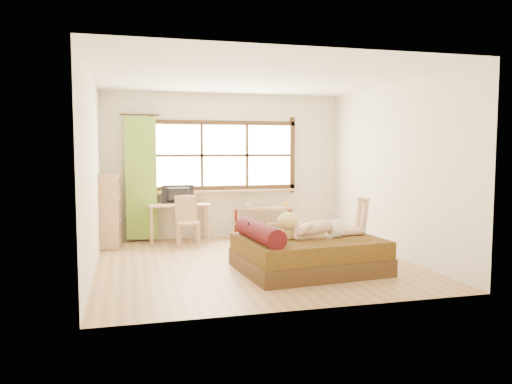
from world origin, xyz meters
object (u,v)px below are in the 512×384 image
object	(u,v)px
chair	(187,218)
pipe_shelf	(264,215)
desk	(179,209)
bed	(306,253)
kitten	(256,230)
bookshelf	(110,211)
woman	(320,217)

from	to	relation	value
chair	pipe_shelf	size ratio (longest dim) A/B	0.74
desk	chair	xyz separation A→B (m)	(0.10, -0.37, -0.12)
bed	pipe_shelf	world-z (taller)	bed
kitten	chair	world-z (taller)	chair
desk	bookshelf	bearing A→B (deg)	-169.96
woman	kitten	bearing A→B (deg)	164.94
woman	pipe_shelf	bearing A→B (deg)	85.41
pipe_shelf	bed	bearing A→B (deg)	-85.68
kitten	desk	size ratio (longest dim) A/B	0.25
chair	bookshelf	size ratio (longest dim) A/B	0.69
woman	pipe_shelf	xyz separation A→B (m)	(-0.03, 2.78, -0.32)
pipe_shelf	chair	bearing A→B (deg)	-154.50
bed	desk	xyz separation A→B (m)	(-1.46, 2.62, 0.34)
desk	bookshelf	world-z (taller)	bookshelf
kitten	pipe_shelf	world-z (taller)	kitten
kitten	bookshelf	distance (m)	3.01
bed	kitten	xyz separation A→B (m)	(-0.67, 0.10, 0.32)
chair	pipe_shelf	bearing A→B (deg)	16.23
woman	bookshelf	world-z (taller)	bookshelf
desk	bookshelf	distance (m)	1.21
bed	kitten	world-z (taller)	bed
kitten	bookshelf	size ratio (longest dim) A/B	0.22
bed	kitten	size ratio (longest dim) A/B	7.13
desk	chair	world-z (taller)	chair
woman	pipe_shelf	world-z (taller)	woman
bed	bookshelf	xyz separation A→B (m)	(-2.64, 2.38, 0.38)
woman	pipe_shelf	distance (m)	2.80
bookshelf	woman	bearing A→B (deg)	-37.13
kitten	chair	distance (m)	2.25
chair	bed	bearing A→B (deg)	-60.31
bookshelf	kitten	bearing A→B (deg)	-45.75
desk	bookshelf	xyz separation A→B (m)	(-1.18, -0.24, 0.04)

